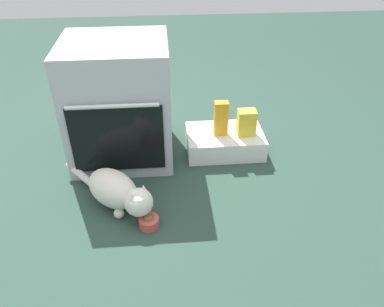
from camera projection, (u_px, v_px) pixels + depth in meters
ground at (118, 188)px, 2.35m from camera, size 8.00×8.00×0.00m
oven at (119, 102)px, 2.45m from camera, size 0.65×0.64×0.79m
pantry_cabinet at (225, 141)px, 2.66m from camera, size 0.53×0.35×0.14m
food_bowl at (149, 222)px, 2.07m from camera, size 0.11×0.11×0.08m
cat at (117, 191)px, 2.14m from camera, size 0.56×0.55×0.23m
snack_bag at (246, 123)px, 2.55m from camera, size 0.12×0.09×0.18m
juice_carton at (221, 118)px, 2.54m from camera, size 0.09×0.06×0.24m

